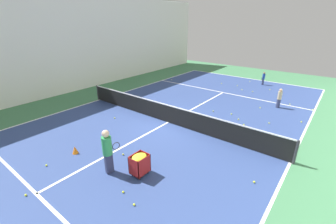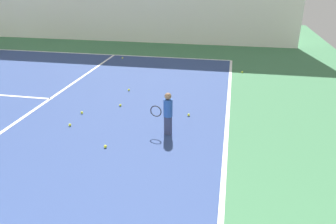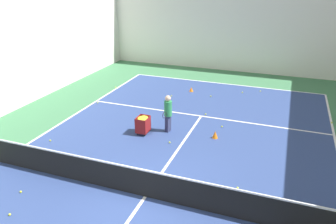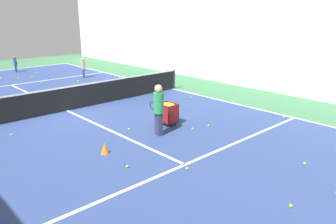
{
  "view_description": "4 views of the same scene",
  "coord_description": "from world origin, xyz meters",
  "px_view_note": "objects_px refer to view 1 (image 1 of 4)",
  "views": [
    {
      "loc": [
        -6.51,
        8.35,
        4.95
      ],
      "look_at": [
        0.0,
        0.0,
        0.59
      ],
      "focal_mm": 24.0,
      "sensor_mm": 36.0,
      "label": 1
    },
    {
      "loc": [
        -8.51,
        -11.92,
        3.62
      ],
      "look_at": [
        -1.62,
        -10.58,
        0.58
      ],
      "focal_mm": 35.0,
      "sensor_mm": 36.0,
      "label": 2
    },
    {
      "loc": [
        3.51,
        -7.44,
        6.27
      ],
      "look_at": [
        -0.93,
        4.5,
        0.9
      ],
      "focal_mm": 35.0,
      "sensor_mm": 36.0,
      "label": 3
    },
    {
      "loc": [
        5.5,
        11.92,
        3.75
      ],
      "look_at": [
        -1.85,
        3.93,
        0.45
      ],
      "focal_mm": 35.0,
      "sensor_mm": 36.0,
      "label": 4
    }
  ],
  "objects_px": {
    "player_near_baseline": "(263,78)",
    "training_cone_1": "(75,150)",
    "tennis_net": "(168,113)",
    "coach_at_net": "(107,149)",
    "child_midcourt": "(280,97)",
    "ball_cart": "(139,161)"
  },
  "relations": [
    {
      "from": "player_near_baseline",
      "to": "ball_cart",
      "type": "xyz_separation_m",
      "value": [
        -0.23,
        14.5,
        -0.06
      ]
    },
    {
      "from": "child_midcourt",
      "to": "ball_cart",
      "type": "relative_size",
      "value": 1.54
    },
    {
      "from": "tennis_net",
      "to": "coach_at_net",
      "type": "height_order",
      "value": "coach_at_net"
    },
    {
      "from": "player_near_baseline",
      "to": "training_cone_1",
      "type": "relative_size",
      "value": 3.36
    },
    {
      "from": "coach_at_net",
      "to": "child_midcourt",
      "type": "height_order",
      "value": "coach_at_net"
    },
    {
      "from": "player_near_baseline",
      "to": "training_cone_1",
      "type": "height_order",
      "value": "player_near_baseline"
    },
    {
      "from": "tennis_net",
      "to": "training_cone_1",
      "type": "relative_size",
      "value": 37.85
    },
    {
      "from": "coach_at_net",
      "to": "child_midcourt",
      "type": "relative_size",
      "value": 1.38
    },
    {
      "from": "coach_at_net",
      "to": "ball_cart",
      "type": "height_order",
      "value": "coach_at_net"
    },
    {
      "from": "ball_cart",
      "to": "player_near_baseline",
      "type": "bearing_deg",
      "value": -89.11
    },
    {
      "from": "tennis_net",
      "to": "player_near_baseline",
      "type": "xyz_separation_m",
      "value": [
        -1.62,
        -10.56,
        0.1
      ]
    },
    {
      "from": "tennis_net",
      "to": "ball_cart",
      "type": "xyz_separation_m",
      "value": [
        -1.85,
        3.93,
        0.03
      ]
    },
    {
      "from": "coach_at_net",
      "to": "player_near_baseline",
      "type": "bearing_deg",
      "value": 10.19
    },
    {
      "from": "tennis_net",
      "to": "coach_at_net",
      "type": "xyz_separation_m",
      "value": [
        -0.93,
        4.49,
        0.43
      ]
    },
    {
      "from": "coach_at_net",
      "to": "ball_cart",
      "type": "xyz_separation_m",
      "value": [
        -0.92,
        -0.56,
        -0.4
      ]
    },
    {
      "from": "training_cone_1",
      "to": "tennis_net",
      "type": "bearing_deg",
      "value": -103.8
    },
    {
      "from": "tennis_net",
      "to": "ball_cart",
      "type": "relative_size",
      "value": 15.4
    },
    {
      "from": "ball_cart",
      "to": "training_cone_1",
      "type": "bearing_deg",
      "value": 12.23
    },
    {
      "from": "player_near_baseline",
      "to": "coach_at_net",
      "type": "bearing_deg",
      "value": 6.14
    },
    {
      "from": "child_midcourt",
      "to": "ball_cart",
      "type": "bearing_deg",
      "value": 21.46
    },
    {
      "from": "ball_cart",
      "to": "training_cone_1",
      "type": "distance_m",
      "value": 3.06
    },
    {
      "from": "player_near_baseline",
      "to": "child_midcourt",
      "type": "distance_m",
      "value": 5.29
    }
  ]
}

